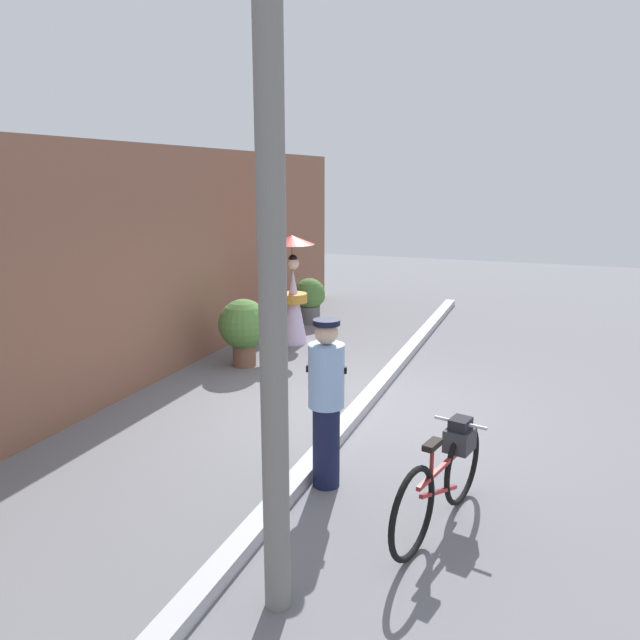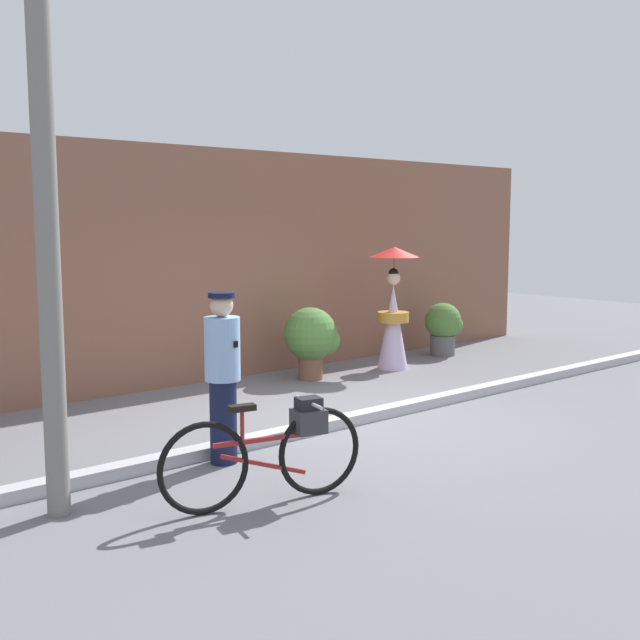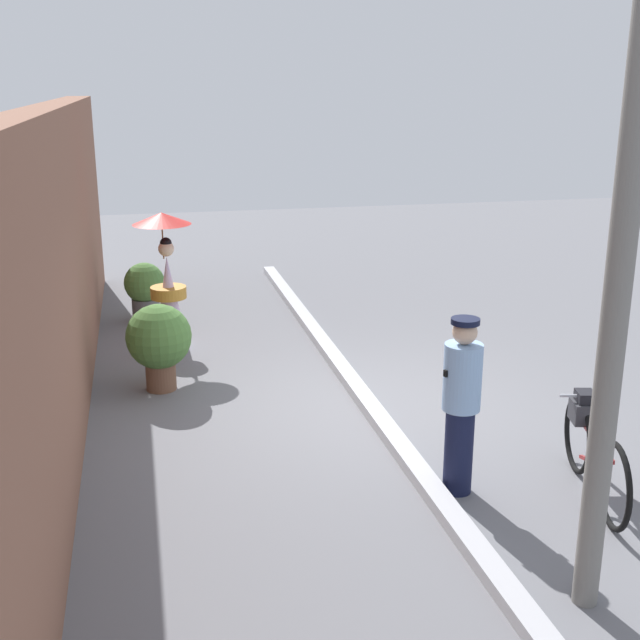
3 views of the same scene
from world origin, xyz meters
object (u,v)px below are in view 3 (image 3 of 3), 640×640
at_px(person_with_parasol, 167,283).
at_px(potted_plant_by_door, 160,340).
at_px(bicycle_near_officer, 593,446).
at_px(utility_pole, 619,278).
at_px(potted_plant_small, 145,288).
at_px(person_officer, 461,402).

relative_size(person_with_parasol, potted_plant_by_door, 1.80).
height_order(bicycle_near_officer, utility_pole, utility_pole).
height_order(bicycle_near_officer, potted_plant_small, potted_plant_small).
height_order(potted_plant_by_door, utility_pole, utility_pole).
height_order(person_officer, potted_plant_small, person_officer).
relative_size(bicycle_near_officer, person_officer, 1.06).
distance_m(bicycle_near_officer, person_with_parasol, 6.14).
distance_m(potted_plant_by_door, utility_pole, 5.96).
bearing_deg(bicycle_near_officer, potted_plant_small, 30.11).
height_order(person_officer, potted_plant_by_door, person_officer).
bearing_deg(person_officer, utility_pole, -170.92).
bearing_deg(bicycle_near_officer, person_with_parasol, 35.09).
bearing_deg(bicycle_near_officer, utility_pole, 148.64).
bearing_deg(person_officer, potted_plant_small, 22.80).
relative_size(person_officer, utility_pole, 0.34).
distance_m(person_officer, utility_pole, 2.33).
xyz_separation_m(person_officer, potted_plant_by_door, (3.21, 2.52, -0.26)).
bearing_deg(person_with_parasol, utility_pole, -157.86).
bearing_deg(potted_plant_by_door, potted_plant_small, 2.27).
relative_size(bicycle_near_officer, person_with_parasol, 0.91).
relative_size(bicycle_near_officer, potted_plant_small, 1.91).
bearing_deg(potted_plant_by_door, person_officer, -141.88).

